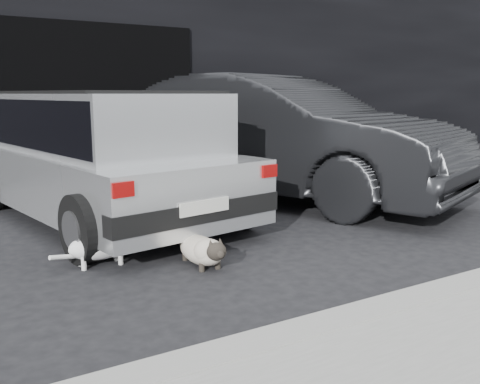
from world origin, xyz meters
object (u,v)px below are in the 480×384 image
second_car (275,137)px  cat_white (104,244)px  cat_siamese (204,251)px  silver_hatchback (104,151)px

second_car → cat_white: bearing=-171.6°
second_car → cat_siamese: bearing=-157.5°
second_car → silver_hatchback: bearing=161.4°
cat_siamese → second_car: bearing=-133.6°
silver_hatchback → cat_siamese: (0.18, -2.09, -0.68)m
silver_hatchback → cat_white: bearing=-117.3°
second_car → cat_siamese: size_ratio=5.87×
silver_hatchback → second_car: (2.48, 0.13, 0.05)m
cat_siamese → cat_white: bearing=-31.9°
cat_siamese → cat_white: (-0.71, 0.49, 0.04)m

